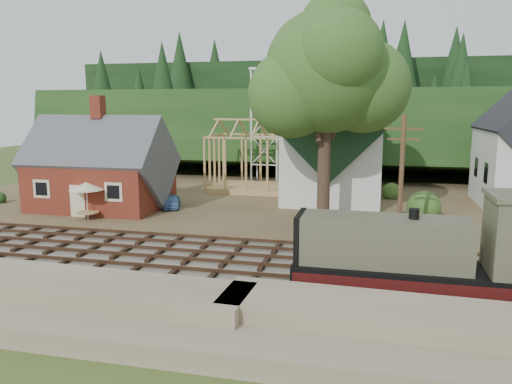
% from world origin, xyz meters
% --- Properties ---
extents(ground, '(140.00, 140.00, 0.00)m').
position_xyz_m(ground, '(0.00, 0.00, 0.00)').
color(ground, '#384C1E').
rests_on(ground, ground).
extents(embankment, '(64.00, 5.00, 1.60)m').
position_xyz_m(embankment, '(0.00, -8.50, 0.00)').
color(embankment, '#7F7259').
rests_on(embankment, ground).
extents(railroad_bed, '(64.00, 11.00, 0.16)m').
position_xyz_m(railroad_bed, '(0.00, 0.00, 0.08)').
color(railroad_bed, '#726B5B').
rests_on(railroad_bed, ground).
extents(village_flat, '(64.00, 26.00, 0.30)m').
position_xyz_m(village_flat, '(0.00, 18.00, 0.15)').
color(village_flat, brown).
rests_on(village_flat, ground).
extents(hillside, '(70.00, 28.96, 12.74)m').
position_xyz_m(hillside, '(0.00, 42.00, 0.00)').
color(hillside, '#1E3F19').
rests_on(hillside, ground).
extents(ridge, '(80.00, 20.00, 12.00)m').
position_xyz_m(ridge, '(0.00, 58.00, 0.00)').
color(ridge, black).
rests_on(ridge, ground).
extents(depot, '(10.80, 7.41, 9.00)m').
position_xyz_m(depot, '(-16.00, 11.00, 3.21)').
color(depot, maroon).
rests_on(depot, village_flat).
extents(church, '(8.40, 15.17, 13.00)m').
position_xyz_m(church, '(2.00, 19.68, 5.18)').
color(church, silver).
rests_on(church, village_flat).
extents(timber_frame, '(8.20, 6.20, 6.99)m').
position_xyz_m(timber_frame, '(-6.00, 22.00, 3.27)').
color(timber_frame, tan).
rests_on(timber_frame, village_flat).
extents(lattice_tower, '(3.20, 3.20, 12.12)m').
position_xyz_m(lattice_tower, '(-6.00, 28.00, 10.03)').
color(lattice_tower, silver).
rests_on(lattice_tower, village_flat).
extents(big_tree, '(10.90, 8.40, 14.70)m').
position_xyz_m(big_tree, '(2.17, 10.08, 10.22)').
color(big_tree, '#38281E').
rests_on(big_tree, village_flat).
extents(telegraph_pole_near, '(2.20, 0.28, 8.00)m').
position_xyz_m(telegraph_pole_near, '(7.00, 5.20, 4.25)').
color(telegraph_pole_near, '#4C331E').
rests_on(telegraph_pole_near, ground).
extents(locomotive, '(12.02, 3.01, 4.81)m').
position_xyz_m(locomotive, '(8.64, -3.00, 2.13)').
color(locomotive, black).
rests_on(locomotive, railroad_bed).
extents(car_blue, '(2.17, 3.35, 1.06)m').
position_xyz_m(car_blue, '(-10.46, 12.19, 0.83)').
color(car_blue, '#6395D4').
rests_on(car_blue, village_flat).
extents(car_green, '(3.96, 1.56, 1.28)m').
position_xyz_m(car_green, '(-19.29, 11.16, 0.94)').
color(car_green, '#7BA874').
rests_on(car_green, village_flat).
extents(patio_set, '(2.46, 2.46, 2.74)m').
position_xyz_m(patio_set, '(-14.85, 6.95, 2.63)').
color(patio_set, silver).
rests_on(patio_set, village_flat).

